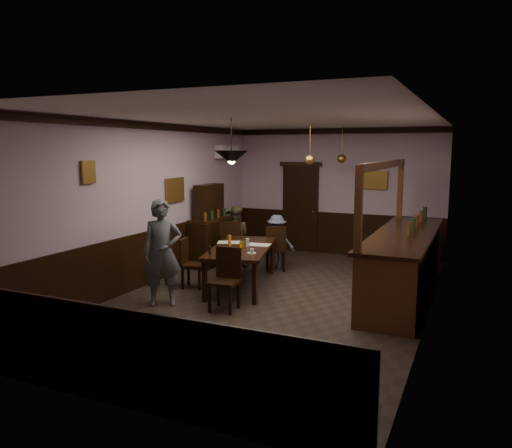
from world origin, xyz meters
The scene contains 31 objects.
room centered at (0.00, 0.00, 1.50)m, with size 5.01×8.01×3.01m.
dining_table centered at (-0.79, 0.40, 0.69)m, with size 1.52×2.38×0.75m.
chair_far_left centered at (-1.55, 1.50, 0.57)m, with size 0.52×0.52×1.03m.
chair_far_right centered at (-0.66, 1.74, 0.52)m, with size 0.55×0.55×0.96m.
chair_near centered at (-0.45, -0.88, 0.54)m, with size 0.46×0.46×0.98m.
chair_side centered at (-1.64, -0.03, 0.50)m, with size 0.46×0.46×0.90m.
person_standing centered at (-1.49, -1.08, 0.86)m, with size 0.63×0.41×1.72m, color #50535C.
person_seated_left centered at (-1.62, 1.78, 0.65)m, with size 0.64×0.50×1.31m, color brown.
person_seated_right centered at (-0.75, 2.01, 0.57)m, with size 0.74×0.42×1.14m, color slate.
newspaper_left centered at (-1.19, 0.66, 0.75)m, with size 0.42×0.30×0.01m, color silver.
newspaper_right centered at (-0.57, 0.66, 0.75)m, with size 0.42×0.30×0.01m, color silver.
napkin centered at (-0.81, 0.17, 0.75)m, with size 0.15×0.15×0.00m, color #FFF85D.
saucer centered at (-0.37, -0.07, 0.76)m, with size 0.15×0.15×0.01m, color white.
coffee_cup centered at (-0.35, -0.10, 0.80)m, with size 0.08×0.08×0.07m, color white.
pastry_plate centered at (-0.72, -0.14, 0.76)m, with size 0.22×0.22×0.01m, color white.
pastry_ring_a centered at (-0.75, -0.13, 0.79)m, with size 0.13×0.13×0.04m, color #C68C47.
pastry_ring_b centered at (-0.67, -0.12, 0.79)m, with size 0.13×0.13×0.04m, color #C68C47.
soda_can centered at (-0.74, 0.30, 0.81)m, with size 0.07×0.07×0.12m, color gold.
beer_glass centered at (-1.02, 0.36, 0.85)m, with size 0.06×0.06×0.20m, color #BF721E.
water_glass centered at (-0.69, 0.44, 0.82)m, with size 0.06×0.06×0.15m, color silver.
pepper_mill centered at (-0.96, -0.47, 0.82)m, with size 0.04×0.04×0.14m, color black.
sideboard centered at (-2.21, 1.80, 0.70)m, with size 0.47×1.33×1.75m.
bar_counter centered at (1.99, 1.03, 0.58)m, with size 0.95×4.10×2.30m.
door_back centered at (-0.90, 3.95, 1.05)m, with size 0.90×0.06×2.10m, color black.
ac_unit centered at (-2.38, 2.90, 2.45)m, with size 0.20×0.85×0.30m.
picture_left_small centered at (-2.46, -1.60, 2.15)m, with size 0.04×0.28×0.36m.
picture_left_large centered at (-2.46, 0.80, 1.70)m, with size 0.04×0.62×0.48m.
picture_back centered at (0.90, 3.96, 1.80)m, with size 0.55×0.04×0.42m.
pendant_iron centered at (-0.59, -0.38, 2.37)m, with size 0.56×0.56×0.74m.
pendant_brass_mid centered at (0.10, 1.57, 2.30)m, with size 0.20×0.20×0.81m.
pendant_brass_far centered at (0.30, 3.20, 2.30)m, with size 0.20×0.20×0.81m.
Camera 1 is at (3.10, -7.62, 2.50)m, focal length 35.00 mm.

